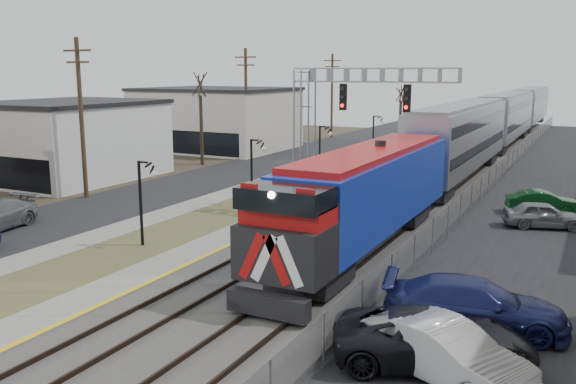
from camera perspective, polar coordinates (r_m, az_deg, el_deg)
The scene contains 20 objects.
street_west at distance 46.72m, azimuth -7.00°, elevation 1.37°, with size 7.00×120.00×0.04m, color black.
sidewalk at distance 44.39m, azimuth -2.17°, elevation 0.96°, with size 2.00×120.00×0.08m, color gray.
grass_median at distance 43.03m, azimuth 1.32°, elevation 0.62°, with size 4.00×120.00×0.06m, color #4E522B.
platform at distance 41.82m, azimuth 5.03°, elevation 0.40°, with size 2.00×120.00×0.24m, color gray.
ballast_bed at distance 40.27m, azimuth 11.63°, elevation -0.24°, with size 8.00×120.00×0.20m, color #595651.
platform_edge at distance 41.49m, azimuth 6.15°, elevation 0.46°, with size 0.24×120.00×0.01m, color gold.
track_near at distance 40.79m, azimuth 8.94°, elevation 0.25°, with size 1.58×120.00×0.15m.
track_far at distance 39.87m, azimuth 13.72°, elevation -0.19°, with size 1.58×120.00×0.15m.
train at distance 61.18m, azimuth 18.73°, elevation 5.92°, with size 3.00×85.85×5.33m.
signal_gantry at distance 33.84m, azimuth 4.20°, elevation 7.20°, with size 9.00×1.07×8.15m.
lampposts at distance 28.80m, azimuth -13.25°, elevation -1.00°, with size 0.14×62.14×4.00m.
utility_poles at distance 40.37m, azimuth -18.76°, elevation 6.45°, with size 0.28×80.28×10.00m.
fence at distance 39.27m, azimuth 17.58°, elevation 0.21°, with size 0.04×120.00×1.60m, color gray.
buildings_west at distance 44.93m, azimuth -25.16°, elevation 3.86°, with size 14.00×67.00×7.00m.
bare_trees at distance 50.22m, azimuth -5.68°, elevation 5.18°, with size 12.30×42.30×5.95m.
car_lot_b at distance 16.82m, azimuth 14.51°, elevation -14.40°, with size 1.64×4.69×1.55m, color #B9B9B9.
car_lot_c at distance 17.52m, azimuth 13.44°, elevation -13.33°, with size 2.51×5.45×1.51m, color black.
car_lot_d at distance 20.01m, azimuth 17.06°, elevation -10.19°, with size 2.27×5.59×1.62m, color #161B4D.
car_lot_e at distance 33.95m, azimuth 22.79°, elevation -2.04°, with size 1.59×3.96×1.35m, color slate.
car_lot_f at distance 37.22m, azimuth 22.76°, elevation -0.96°, with size 1.38×3.97×1.31m, color #0C3F18.
Camera 1 is at (14.32, -3.12, 7.95)m, focal length 38.00 mm.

